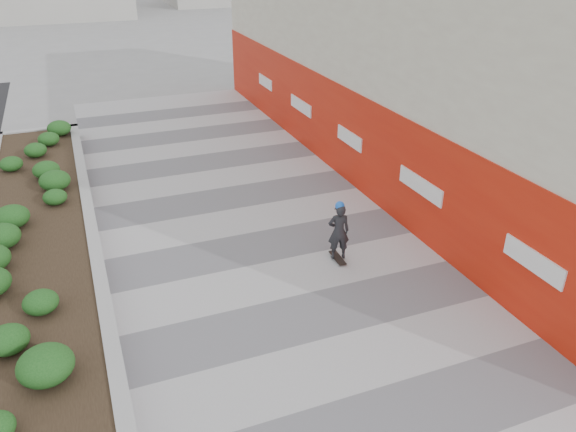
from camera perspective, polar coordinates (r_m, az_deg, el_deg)
name	(u,v)px	position (r m, az deg, el deg)	size (l,w,h in m)	color
ground	(353,370)	(11.01, 6.63, -15.23)	(160.00, 160.00, 0.00)	gray
walkway	(293,286)	(13.14, 0.55, -7.10)	(8.00, 36.00, 0.01)	#A8A8AD
building	(422,46)	(19.80, 13.45, 16.42)	(6.04, 24.08, 8.00)	beige
planter	(36,235)	(15.76, -24.22, -1.76)	(3.00, 18.00, 0.90)	#9E9EA0
manhole_cover	(313,281)	(13.30, 2.56, -6.65)	(0.44, 0.44, 0.01)	#595654
skateboarder	(339,231)	(13.76, 5.17, -1.54)	(0.60, 0.73, 1.62)	beige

